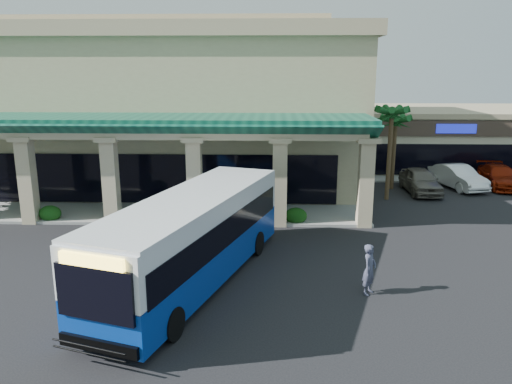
{
  "coord_description": "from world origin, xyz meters",
  "views": [
    {
      "loc": [
        1.11,
        -20.44,
        8.12
      ],
      "look_at": [
        0.3,
        3.69,
        2.2
      ],
      "focal_mm": 35.0,
      "sensor_mm": 36.0,
      "label": 1
    }
  ],
  "objects_px": {
    "car_white": "(458,177)",
    "car_red": "(499,177)",
    "pedestrian": "(369,269)",
    "car_silver": "(420,181)",
    "transit_bus": "(193,240)"
  },
  "relations": [
    {
      "from": "pedestrian",
      "to": "car_red",
      "type": "height_order",
      "value": "pedestrian"
    },
    {
      "from": "car_white",
      "to": "car_red",
      "type": "relative_size",
      "value": 0.95
    },
    {
      "from": "car_silver",
      "to": "car_white",
      "type": "relative_size",
      "value": 0.99
    },
    {
      "from": "pedestrian",
      "to": "car_red",
      "type": "xyz_separation_m",
      "value": [
        12.5,
        17.84,
        -0.2
      ]
    },
    {
      "from": "car_silver",
      "to": "car_red",
      "type": "height_order",
      "value": "car_silver"
    },
    {
      "from": "car_white",
      "to": "car_red",
      "type": "distance_m",
      "value": 3.12
    },
    {
      "from": "car_red",
      "to": "pedestrian",
      "type": "bearing_deg",
      "value": -119.53
    },
    {
      "from": "car_silver",
      "to": "car_white",
      "type": "bearing_deg",
      "value": 24.33
    },
    {
      "from": "car_silver",
      "to": "car_red",
      "type": "distance_m",
      "value": 6.37
    },
    {
      "from": "transit_bus",
      "to": "car_white",
      "type": "relative_size",
      "value": 2.52
    },
    {
      "from": "car_white",
      "to": "car_red",
      "type": "xyz_separation_m",
      "value": [
        3.09,
        0.45,
        -0.06
      ]
    },
    {
      "from": "pedestrian",
      "to": "car_silver",
      "type": "bearing_deg",
      "value": 10.35
    },
    {
      "from": "car_silver",
      "to": "car_white",
      "type": "xyz_separation_m",
      "value": [
        3.0,
        1.41,
        -0.02
      ]
    },
    {
      "from": "transit_bus",
      "to": "pedestrian",
      "type": "relative_size",
      "value": 6.51
    },
    {
      "from": "pedestrian",
      "to": "car_red",
      "type": "relative_size",
      "value": 0.37
    }
  ]
}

